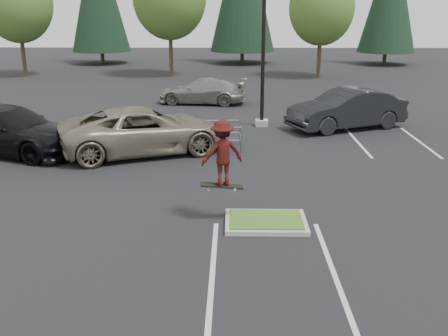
{
  "coord_description": "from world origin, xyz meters",
  "views": [
    {
      "loc": [
        -0.92,
        -13.12,
        5.72
      ],
      "look_at": [
        -1.16,
        1.5,
        1.12
      ],
      "focal_mm": 42.0,
      "sensor_mm": 36.0,
      "label": 1
    }
  ],
  "objects_px": {
    "cart_corral": "(183,133)",
    "car_l_tan": "(142,131)",
    "car_l_black": "(5,130)",
    "car_far_silver": "(203,91)",
    "decid_c": "(321,10)",
    "decid_a": "(18,6)",
    "car_r_charc": "(347,109)",
    "light_pole": "(264,30)",
    "skateboarder": "(222,153)"
  },
  "relations": [
    {
      "from": "car_l_tan",
      "to": "decid_a",
      "type": "bearing_deg",
      "value": 8.79
    },
    {
      "from": "light_pole",
      "to": "cart_corral",
      "type": "distance_m",
      "value": 6.76
    },
    {
      "from": "car_far_silver",
      "to": "car_l_tan",
      "type": "bearing_deg",
      "value": -1.99
    },
    {
      "from": "car_l_tan",
      "to": "car_l_black",
      "type": "relative_size",
      "value": 1.03
    },
    {
      "from": "cart_corral",
      "to": "light_pole",
      "type": "bearing_deg",
      "value": 49.44
    },
    {
      "from": "light_pole",
      "to": "car_r_charc",
      "type": "bearing_deg",
      "value": -7.13
    },
    {
      "from": "skateboarder",
      "to": "car_far_silver",
      "type": "bearing_deg",
      "value": -106.22
    },
    {
      "from": "skateboarder",
      "to": "car_r_charc",
      "type": "height_order",
      "value": "skateboarder"
    },
    {
      "from": "cart_corral",
      "to": "car_far_silver",
      "type": "distance_m",
      "value": 10.36
    },
    {
      "from": "cart_corral",
      "to": "car_l_tan",
      "type": "xyz_separation_m",
      "value": [
        -1.56,
        -0.65,
        0.23
      ]
    },
    {
      "from": "light_pole",
      "to": "cart_corral",
      "type": "relative_size",
      "value": 2.59
    },
    {
      "from": "car_l_tan",
      "to": "decid_c",
      "type": "bearing_deg",
      "value": -46.28
    },
    {
      "from": "decid_c",
      "to": "cart_corral",
      "type": "bearing_deg",
      "value": -111.92
    },
    {
      "from": "car_far_silver",
      "to": "car_r_charc",
      "type": "bearing_deg",
      "value": 55.24
    },
    {
      "from": "car_far_silver",
      "to": "skateboarder",
      "type": "bearing_deg",
      "value": 12.14
    },
    {
      "from": "car_l_tan",
      "to": "light_pole",
      "type": "bearing_deg",
      "value": -66.6
    },
    {
      "from": "light_pole",
      "to": "skateboarder",
      "type": "height_order",
      "value": "light_pole"
    },
    {
      "from": "decid_c",
      "to": "car_l_tan",
      "type": "relative_size",
      "value": 1.27
    },
    {
      "from": "car_l_black",
      "to": "car_r_charc",
      "type": "height_order",
      "value": "car_r_charc"
    },
    {
      "from": "skateboarder",
      "to": "car_l_black",
      "type": "relative_size",
      "value": 0.3
    },
    {
      "from": "cart_corral",
      "to": "decid_a",
      "type": "bearing_deg",
      "value": 121.69
    },
    {
      "from": "decid_a",
      "to": "decid_c",
      "type": "xyz_separation_m",
      "value": [
        24.0,
        -0.2,
        -0.33
      ]
    },
    {
      "from": "decid_c",
      "to": "car_l_black",
      "type": "height_order",
      "value": "decid_c"
    },
    {
      "from": "light_pole",
      "to": "car_l_black",
      "type": "distance_m",
      "value": 12.14
    },
    {
      "from": "decid_a",
      "to": "cart_corral",
      "type": "xyz_separation_m",
      "value": [
        15.07,
        -22.39,
        -4.89
      ]
    },
    {
      "from": "decid_c",
      "to": "car_r_charc",
      "type": "xyz_separation_m",
      "value": [
        -1.49,
        -18.33,
        -4.31
      ]
    },
    {
      "from": "light_pole",
      "to": "skateboarder",
      "type": "bearing_deg",
      "value": -98.22
    },
    {
      "from": "car_far_silver",
      "to": "decid_c",
      "type": "bearing_deg",
      "value": 151.04
    },
    {
      "from": "car_r_charc",
      "to": "car_far_silver",
      "type": "bearing_deg",
      "value": -155.88
    },
    {
      "from": "light_pole",
      "to": "decid_a",
      "type": "relative_size",
      "value": 1.14
    },
    {
      "from": "skateboarder",
      "to": "decid_c",
      "type": "bearing_deg",
      "value": -124.69
    },
    {
      "from": "car_l_black",
      "to": "decid_c",
      "type": "bearing_deg",
      "value": -15.96
    },
    {
      "from": "car_r_charc",
      "to": "car_far_silver",
      "type": "xyz_separation_m",
      "value": [
        -7.2,
        6.5,
        -0.19
      ]
    },
    {
      "from": "cart_corral",
      "to": "car_far_silver",
      "type": "relative_size",
      "value": 0.76
    },
    {
      "from": "skateboarder",
      "to": "car_l_black",
      "type": "xyz_separation_m",
      "value": [
        -8.75,
        6.76,
        -1.0
      ]
    },
    {
      "from": "decid_c",
      "to": "car_l_tan",
      "type": "height_order",
      "value": "decid_c"
    },
    {
      "from": "car_l_black",
      "to": "car_far_silver",
      "type": "bearing_deg",
      "value": -14.44
    },
    {
      "from": "decid_c",
      "to": "car_far_silver",
      "type": "distance_m",
      "value": 15.35
    },
    {
      "from": "light_pole",
      "to": "decid_a",
      "type": "xyz_separation_m",
      "value": [
        -18.51,
        18.03,
        1.02
      ]
    },
    {
      "from": "cart_corral",
      "to": "skateboarder",
      "type": "xyz_separation_m",
      "value": [
        1.74,
        -7.41,
        1.24
      ]
    },
    {
      "from": "decid_a",
      "to": "skateboarder",
      "type": "bearing_deg",
      "value": -60.57
    },
    {
      "from": "decid_c",
      "to": "car_l_tan",
      "type": "bearing_deg",
      "value": -114.68
    },
    {
      "from": "decid_a",
      "to": "decid_c",
      "type": "height_order",
      "value": "decid_a"
    },
    {
      "from": "decid_a",
      "to": "car_l_black",
      "type": "bearing_deg",
      "value": -70.71
    },
    {
      "from": "light_pole",
      "to": "car_l_tan",
      "type": "height_order",
      "value": "light_pole"
    },
    {
      "from": "cart_corral",
      "to": "car_l_black",
      "type": "distance_m",
      "value": 7.04
    },
    {
      "from": "car_l_black",
      "to": "car_l_tan",
      "type": "bearing_deg",
      "value": -71.04
    },
    {
      "from": "decid_c",
      "to": "car_r_charc",
      "type": "bearing_deg",
      "value": -94.65
    },
    {
      "from": "car_r_charc",
      "to": "car_far_silver",
      "type": "distance_m",
      "value": 9.7
    },
    {
      "from": "car_far_silver",
      "to": "car_l_black",
      "type": "bearing_deg",
      "value": -26.06
    }
  ]
}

